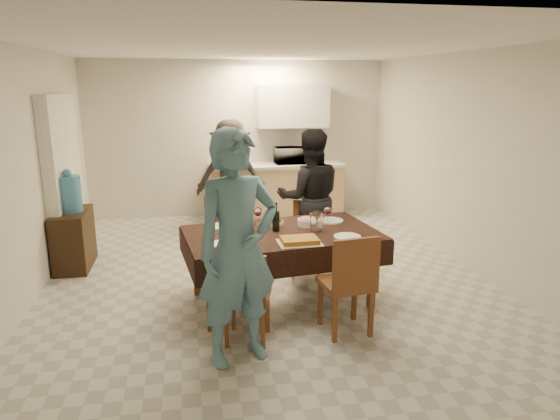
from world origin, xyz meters
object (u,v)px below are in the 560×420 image
(water_jug, at_px, (69,194))
(person_kitchen, at_px, (231,174))
(person_near, at_px, (238,249))
(console, at_px, (74,239))
(microwave, at_px, (290,155))
(wine_bottle, at_px, (276,217))
(savoury_tart, at_px, (300,240))
(water_pitcher, at_px, (316,222))
(dining_table, at_px, (282,235))
(person_far, at_px, (310,198))

(water_jug, xyz_separation_m, person_kitchen, (2.08, 1.47, -0.09))
(person_near, distance_m, person_kitchen, 3.98)
(console, bearing_deg, microwave, 31.72)
(console, relative_size, water_jug, 1.76)
(wine_bottle, bearing_deg, savoury_tart, -70.77)
(water_pitcher, bearing_deg, person_kitchen, 101.53)
(wine_bottle, distance_m, person_near, 1.21)
(console, height_order, savoury_tart, savoury_tart)
(dining_table, bearing_deg, person_near, -124.83)
(water_jug, height_order, person_far, person_far)
(water_pitcher, xyz_separation_m, person_near, (-0.90, -1.00, 0.10))
(dining_table, xyz_separation_m, person_kitchen, (-0.25, 2.91, 0.13))
(console, distance_m, person_near, 3.12)
(wine_bottle, distance_m, person_far, 1.17)
(wine_bottle, relative_size, savoury_tart, 0.75)
(person_far, bearing_deg, savoury_tart, 77.87)
(dining_table, relative_size, water_jug, 4.69)
(person_kitchen, bearing_deg, water_jug, -144.71)
(savoury_tart, height_order, microwave, microwave)
(person_far, bearing_deg, person_kitchen, -61.31)
(dining_table, bearing_deg, person_kitchen, 87.81)
(water_pitcher, height_order, person_kitchen, person_kitchen)
(water_jug, relative_size, savoury_tart, 1.08)
(dining_table, bearing_deg, person_far, 55.17)
(person_far, bearing_deg, microwave, -90.21)
(person_near, height_order, person_far, person_near)
(person_near, distance_m, person_far, 2.37)
(dining_table, xyz_separation_m, water_jug, (-2.33, 1.44, 0.21))
(savoury_tart, xyz_separation_m, microwave, (0.67, 3.74, 0.27))
(console, distance_m, water_jug, 0.58)
(dining_table, bearing_deg, savoury_tart, -82.44)
(wine_bottle, height_order, person_far, person_far)
(console, xyz_separation_m, person_near, (1.78, -2.49, 0.60))
(savoury_tart, relative_size, person_near, 0.21)
(water_pitcher, height_order, savoury_tart, water_pitcher)
(console, relative_size, savoury_tart, 1.90)
(savoury_tart, bearing_deg, person_far, 72.53)
(wine_bottle, relative_size, water_pitcher, 1.48)
(water_pitcher, xyz_separation_m, person_kitchen, (-0.60, 2.96, -0.01))
(person_far, bearing_deg, console, -2.40)
(water_jug, xyz_separation_m, wine_bottle, (2.28, -1.39, -0.03))
(console, height_order, water_pitcher, water_pitcher)
(savoury_tart, bearing_deg, console, 143.20)
(wine_bottle, relative_size, microwave, 0.61)
(console, bearing_deg, person_kitchen, 35.29)
(console, distance_m, person_far, 2.95)
(dining_table, relative_size, person_near, 1.08)
(person_kitchen, bearing_deg, dining_table, -85.00)
(microwave, relative_size, person_far, 0.29)
(water_pitcher, bearing_deg, console, 150.94)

